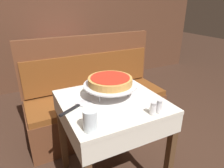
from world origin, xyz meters
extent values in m
cube|color=beige|center=(0.00, 0.00, 0.75)|extent=(0.71, 0.71, 0.03)
cube|color=white|center=(0.00, 0.00, 0.77)|extent=(0.44, 0.44, 0.00)
cube|color=beige|center=(0.00, 0.00, 0.67)|extent=(0.70, 0.70, 0.13)
cube|color=#4C331E|center=(0.32, -0.32, 0.37)|extent=(0.05, 0.05, 0.74)
cube|color=#4C331E|center=(-0.32, 0.32, 0.37)|extent=(0.05, 0.05, 0.74)
cube|color=#4C331E|center=(0.32, 0.32, 0.37)|extent=(0.05, 0.05, 0.74)
cube|color=red|center=(0.16, 1.79, 0.75)|extent=(0.78, 0.78, 0.03)
cube|color=white|center=(0.16, 1.79, 0.76)|extent=(0.48, 0.48, 0.00)
cube|color=red|center=(0.16, 1.79, 0.66)|extent=(0.77, 0.77, 0.15)
cube|color=#4C331E|center=(-0.19, 1.43, 0.37)|extent=(0.05, 0.05, 0.73)
cube|color=#4C331E|center=(0.52, 1.43, 0.37)|extent=(0.05, 0.05, 0.73)
cube|color=#4C331E|center=(-0.19, 2.14, 0.37)|extent=(0.05, 0.05, 0.73)
cube|color=#4C331E|center=(0.52, 2.14, 0.37)|extent=(0.05, 0.05, 0.73)
cube|color=brown|center=(0.18, 0.70, 0.20)|extent=(1.53, 0.54, 0.40)
cube|color=brown|center=(0.18, 0.70, 0.43)|extent=(1.50, 0.53, 0.06)
cube|color=brown|center=(0.18, 0.94, 0.77)|extent=(1.53, 0.06, 0.62)
cube|color=brown|center=(0.18, 0.90, 0.68)|extent=(1.47, 0.02, 0.39)
cube|color=#4C2D1E|center=(0.00, 2.32, 1.20)|extent=(6.00, 0.04, 2.40)
cylinder|color=#ADADB2|center=(0.02, 0.19, 0.81)|extent=(0.01, 0.01, 0.08)
cylinder|color=#ADADB2|center=(-0.10, -0.01, 0.81)|extent=(0.01, 0.01, 0.08)
cylinder|color=#ADADB2|center=(0.13, -0.01, 0.81)|extent=(0.01, 0.01, 0.08)
cylinder|color=#ADADB2|center=(0.02, 0.06, 0.85)|extent=(0.27, 0.27, 0.01)
cylinder|color=silver|center=(0.02, 0.06, 0.85)|extent=(0.38, 0.38, 0.01)
cylinder|color=silver|center=(0.02, 0.06, 0.86)|extent=(0.39, 0.39, 0.01)
cylinder|color=#C68E47|center=(0.02, 0.06, 0.89)|extent=(0.32, 0.32, 0.05)
cylinder|color=#B22819|center=(0.02, 0.06, 0.92)|extent=(0.28, 0.28, 0.01)
cube|color=#BCBCC1|center=(-0.20, 0.04, 0.77)|extent=(0.12, 0.11, 0.00)
cube|color=black|center=(-0.31, -0.02, 0.77)|extent=(0.16, 0.10, 0.01)
cylinder|color=silver|center=(-0.27, -0.27, 0.83)|extent=(0.08, 0.08, 0.12)
cylinder|color=silver|center=(0.14, -0.29, 0.80)|extent=(0.04, 0.04, 0.06)
cylinder|color=#B7B7BC|center=(0.14, -0.29, 0.84)|extent=(0.04, 0.04, 0.02)
cylinder|color=silver|center=(0.19, -0.29, 0.80)|extent=(0.04, 0.04, 0.07)
cylinder|color=#B7B7BC|center=(0.19, -0.29, 0.84)|extent=(0.04, 0.04, 0.02)
cube|color=#B2B2B7|center=(0.13, 0.31, 0.81)|extent=(0.10, 0.05, 0.09)
cube|color=black|center=(0.12, 1.78, 0.78)|extent=(0.13, 0.13, 0.03)
cylinder|color=black|center=(0.12, 1.78, 0.86)|extent=(0.01, 0.01, 0.13)
cylinder|color=gold|center=(0.12, 1.82, 0.85)|extent=(0.04, 0.04, 0.10)
cylinder|color=white|center=(0.08, 1.76, 0.85)|extent=(0.04, 0.04, 0.10)
cylinder|color=red|center=(0.15, 1.76, 0.85)|extent=(0.04, 0.04, 0.10)
camera|label=1|loc=(-0.58, -1.15, 1.43)|focal=32.00mm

